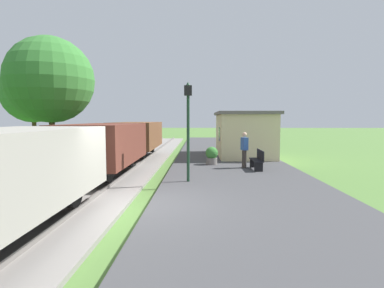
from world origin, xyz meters
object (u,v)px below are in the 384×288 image
object	(u,v)px
freight_train	(105,147)
tree_field_left	(33,92)
person_waiting	(244,148)
lamp_post_near	(188,113)
potted_planter	(212,155)
station_hut	(243,134)
tree_trackside_far	(50,80)
bench_near_hut	(258,159)

from	to	relation	value
freight_train	tree_field_left	distance (m)	11.19
person_waiting	lamp_post_near	bearing A→B (deg)	35.20
potted_planter	lamp_post_near	bearing A→B (deg)	-103.86
person_waiting	freight_train	bearing A→B (deg)	0.56
freight_train	station_hut	world-z (taller)	station_hut
person_waiting	potted_planter	xyz separation A→B (m)	(-1.51, 1.06, -0.46)
person_waiting	lamp_post_near	xyz separation A→B (m)	(-2.56, -3.20, 1.62)
station_hut	potted_planter	distance (m)	4.51
tree_field_left	station_hut	bearing A→B (deg)	-4.58
lamp_post_near	tree_trackside_far	world-z (taller)	tree_trackside_far
potted_planter	tree_trackside_far	size ratio (longest dim) A/B	0.14
potted_planter	tree_field_left	size ratio (longest dim) A/B	0.14
bench_near_hut	tree_trackside_far	bearing A→B (deg)	173.33
person_waiting	potted_planter	distance (m)	1.90
bench_near_hut	lamp_post_near	world-z (taller)	lamp_post_near
bench_near_hut	potted_planter	world-z (taller)	potted_planter
tree_field_left	bench_near_hut	bearing A→B (deg)	-24.69
freight_train	lamp_post_near	world-z (taller)	lamp_post_near
tree_field_left	tree_trackside_far	bearing A→B (deg)	-53.82
bench_near_hut	potted_planter	bearing A→B (deg)	144.38
person_waiting	station_hut	bearing A→B (deg)	-113.79
potted_planter	lamp_post_near	world-z (taller)	lamp_post_near
lamp_post_near	tree_field_left	xyz separation A→B (m)	(-10.93, 9.24, 1.60)
tree_trackside_far	tree_field_left	size ratio (longest dim) A/B	1.03
station_hut	tree_trackside_far	size ratio (longest dim) A/B	0.87
freight_train	person_waiting	distance (m)	6.41
tree_trackside_far	person_waiting	bearing A→B (deg)	-4.54
tree_trackside_far	bench_near_hut	bearing A→B (deg)	-6.67
person_waiting	tree_trackside_far	xyz separation A→B (m)	(-9.64, 0.77, 3.34)
station_hut	potted_planter	size ratio (longest dim) A/B	6.33
station_hut	tree_field_left	world-z (taller)	tree_field_left
station_hut	potted_planter	bearing A→B (deg)	-119.47
potted_planter	bench_near_hut	bearing A→B (deg)	-35.62
freight_train	tree_field_left	world-z (taller)	tree_field_left
person_waiting	potted_planter	bearing A→B (deg)	-51.14
freight_train	tree_field_left	size ratio (longest dim) A/B	2.99
person_waiting	tree_field_left	distance (m)	15.13
person_waiting	lamp_post_near	distance (m)	4.41
freight_train	bench_near_hut	size ratio (longest dim) A/B	12.93
station_hut	tree_field_left	bearing A→B (deg)	175.42
person_waiting	tree_field_left	bearing A→B (deg)	-40.23
bench_near_hut	person_waiting	distance (m)	0.84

